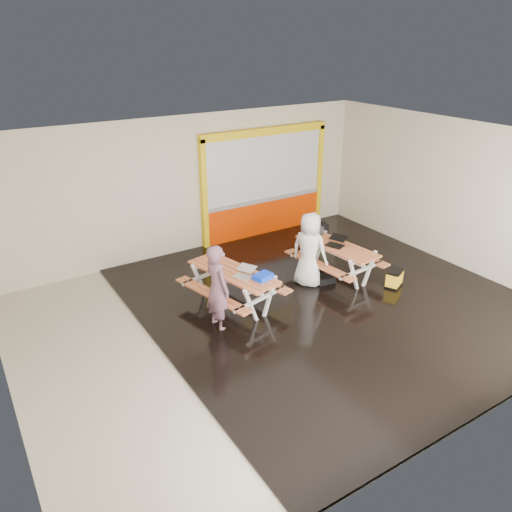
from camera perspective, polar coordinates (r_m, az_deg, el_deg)
room at (r=9.38m, az=2.94°, el=2.26°), size 10.02×8.02×3.52m
deck at (r=10.83m, az=8.19°, el=-4.91°), size 7.50×7.98×0.05m
kiosk at (r=13.73m, az=1.01°, el=8.15°), size 3.88×0.16×3.00m
picnic_table_left at (r=10.22m, az=-2.66°, el=-2.70°), size 1.83×2.33×0.83m
picnic_table_right at (r=11.59m, az=9.23°, el=0.37°), size 1.59×2.18×0.82m
person_left at (r=9.40m, az=-4.47°, el=-3.68°), size 0.46×0.66×1.75m
person_right at (r=11.07m, az=6.16°, el=0.68°), size 0.85×1.00×1.73m
laptop_left at (r=9.89m, az=-1.37°, el=-2.02°), size 0.52×0.50×0.17m
laptop_right at (r=11.50m, az=9.21°, el=1.54°), size 0.55×0.52×0.19m
blue_pouch at (r=9.77m, az=0.79°, el=-2.37°), size 0.42×0.34×0.11m
toolbox at (r=12.00m, az=6.60°, el=2.90°), size 0.48×0.30×0.26m
backpack at (r=12.47m, az=7.62°, el=2.84°), size 0.28×0.19×0.47m
dark_case at (r=11.44m, az=7.88°, el=-2.64°), size 0.45×0.37×0.16m
fluke_bag at (r=11.54m, az=15.63°, el=-2.51°), size 0.53×0.45×0.38m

